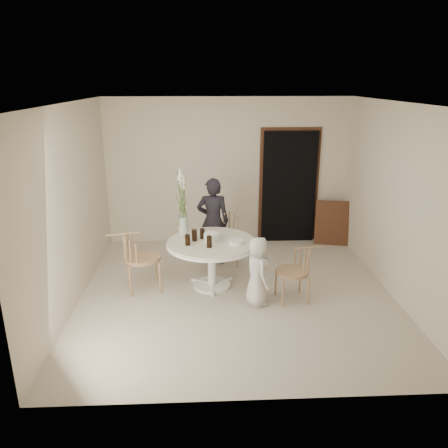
{
  "coord_description": "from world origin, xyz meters",
  "views": [
    {
      "loc": [
        -0.46,
        -5.74,
        2.99
      ],
      "look_at": [
        -0.17,
        0.3,
        0.98
      ],
      "focal_mm": 35.0,
      "sensor_mm": 36.0,
      "label": 1
    }
  ],
  "objects_px": {
    "birthday_cake": "(212,237)",
    "flower_vase": "(182,204)",
    "chair_left": "(133,253)",
    "chair_far": "(224,229)",
    "table": "(212,248)",
    "boy": "(257,271)",
    "chair_right": "(300,266)",
    "girl": "(213,221)"
  },
  "relations": [
    {
      "from": "flower_vase",
      "to": "birthday_cake",
      "type": "bearing_deg",
      "value": -37.31
    },
    {
      "from": "table",
      "to": "chair_left",
      "type": "xyz_separation_m",
      "value": [
        -1.14,
        -0.06,
        -0.02
      ]
    },
    {
      "from": "chair_far",
      "to": "flower_vase",
      "type": "height_order",
      "value": "flower_vase"
    },
    {
      "from": "birthday_cake",
      "to": "chair_far",
      "type": "bearing_deg",
      "value": 76.43
    },
    {
      "from": "table",
      "to": "boy",
      "type": "distance_m",
      "value": 0.84
    },
    {
      "from": "girl",
      "to": "chair_far",
      "type": "bearing_deg",
      "value": -158.67
    },
    {
      "from": "table",
      "to": "chair_left",
      "type": "relative_size",
      "value": 1.45
    },
    {
      "from": "table",
      "to": "flower_vase",
      "type": "distance_m",
      "value": 0.8
    },
    {
      "from": "chair_right",
      "to": "girl",
      "type": "height_order",
      "value": "girl"
    },
    {
      "from": "chair_far",
      "to": "boy",
      "type": "height_order",
      "value": "boy"
    },
    {
      "from": "girl",
      "to": "flower_vase",
      "type": "bearing_deg",
      "value": 55.46
    },
    {
      "from": "chair_far",
      "to": "chair_left",
      "type": "distance_m",
      "value": 1.72
    },
    {
      "from": "table",
      "to": "birthday_cake",
      "type": "distance_m",
      "value": 0.17
    },
    {
      "from": "chair_right",
      "to": "flower_vase",
      "type": "distance_m",
      "value": 1.97
    },
    {
      "from": "chair_far",
      "to": "girl",
      "type": "xyz_separation_m",
      "value": [
        -0.19,
        -0.06,
        0.16
      ]
    },
    {
      "from": "chair_right",
      "to": "chair_left",
      "type": "relative_size",
      "value": 0.87
    },
    {
      "from": "flower_vase",
      "to": "table",
      "type": "bearing_deg",
      "value": -38.46
    },
    {
      "from": "chair_right",
      "to": "girl",
      "type": "bearing_deg",
      "value": -145.39
    },
    {
      "from": "girl",
      "to": "birthday_cake",
      "type": "xyz_separation_m",
      "value": [
        -0.04,
        -0.91,
        0.05
      ]
    },
    {
      "from": "chair_left",
      "to": "birthday_cake",
      "type": "xyz_separation_m",
      "value": [
        1.14,
        0.08,
        0.19
      ]
    },
    {
      "from": "birthday_cake",
      "to": "flower_vase",
      "type": "distance_m",
      "value": 0.68
    },
    {
      "from": "chair_left",
      "to": "chair_far",
      "type": "bearing_deg",
      "value": -66.37
    },
    {
      "from": "birthday_cake",
      "to": "flower_vase",
      "type": "xyz_separation_m",
      "value": [
        -0.43,
        0.33,
        0.42
      ]
    },
    {
      "from": "boy",
      "to": "chair_far",
      "type": "bearing_deg",
      "value": -1.2
    },
    {
      "from": "chair_far",
      "to": "table",
      "type": "bearing_deg",
      "value": -103.14
    },
    {
      "from": "chair_left",
      "to": "chair_right",
      "type": "bearing_deg",
      "value": -112.96
    },
    {
      "from": "chair_left",
      "to": "girl",
      "type": "xyz_separation_m",
      "value": [
        1.18,
        0.98,
        0.14
      ]
    },
    {
      "from": "chair_far",
      "to": "chair_right",
      "type": "relative_size",
      "value": 1.12
    },
    {
      "from": "table",
      "to": "girl",
      "type": "bearing_deg",
      "value": 87.42
    },
    {
      "from": "flower_vase",
      "to": "chair_far",
      "type": "bearing_deg",
      "value": 43.75
    },
    {
      "from": "table",
      "to": "chair_far",
      "type": "height_order",
      "value": "chair_far"
    },
    {
      "from": "boy",
      "to": "birthday_cake",
      "type": "height_order",
      "value": "boy"
    },
    {
      "from": "birthday_cake",
      "to": "girl",
      "type": "bearing_deg",
      "value": 87.4
    },
    {
      "from": "chair_far",
      "to": "flower_vase",
      "type": "distance_m",
      "value": 1.11
    },
    {
      "from": "chair_far",
      "to": "chair_left",
      "type": "bearing_deg",
      "value": -142.62
    },
    {
      "from": "table",
      "to": "chair_right",
      "type": "height_order",
      "value": "chair_right"
    },
    {
      "from": "boy",
      "to": "table",
      "type": "bearing_deg",
      "value": 32.1
    },
    {
      "from": "table",
      "to": "flower_vase",
      "type": "height_order",
      "value": "flower_vase"
    },
    {
      "from": "chair_right",
      "to": "flower_vase",
      "type": "height_order",
      "value": "flower_vase"
    },
    {
      "from": "chair_far",
      "to": "chair_right",
      "type": "height_order",
      "value": "chair_far"
    },
    {
      "from": "chair_far",
      "to": "chair_left",
      "type": "height_order",
      "value": "chair_left"
    },
    {
      "from": "table",
      "to": "flower_vase",
      "type": "relative_size",
      "value": 1.25
    }
  ]
}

